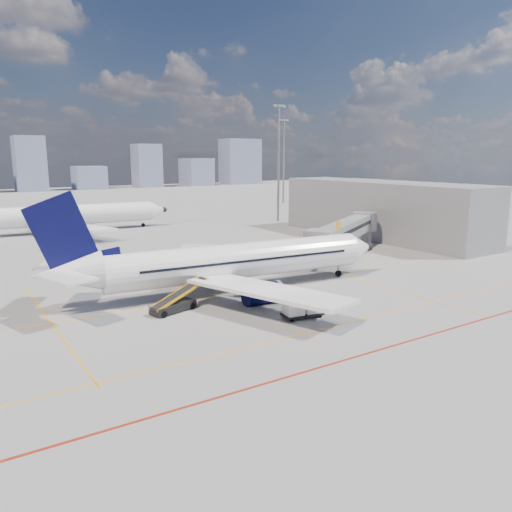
{
  "coord_description": "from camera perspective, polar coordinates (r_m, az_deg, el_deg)",
  "views": [
    {
      "loc": [
        -27.7,
        -36.88,
        14.5
      ],
      "look_at": [
        0.76,
        6.91,
        4.0
      ],
      "focal_mm": 35.0,
      "sensor_mm": 36.0,
      "label": 1
    }
  ],
  "objects": [
    {
      "name": "apron_markings",
      "position": [
        45.09,
        6.13,
        -7.45
      ],
      "size": [
        90.0,
        35.12,
        0.01
      ],
      "color": "orange",
      "rests_on": "ground"
    },
    {
      "name": "ground",
      "position": [
        48.35,
        3.73,
        -6.11
      ],
      "size": [
        420.0,
        420.0,
        0.0
      ],
      "primitive_type": "plane",
      "color": "gray",
      "rests_on": "ground"
    },
    {
      "name": "floodlight_mast_far",
      "position": [
        157.14,
        3.19,
        11.02
      ],
      "size": [
        3.2,
        0.61,
        25.45
      ],
      "color": "gray",
      "rests_on": "ground"
    },
    {
      "name": "baggage_tug",
      "position": [
        49.14,
        5.14,
        -5.03
      ],
      "size": [
        2.21,
        1.64,
        1.39
      ],
      "rotation": [
        0.0,
        0.0,
        -0.24
      ],
      "color": "white",
      "rests_on": "ground"
    },
    {
      "name": "floodlight_mast_ne",
      "position": [
        112.95,
        2.59,
        10.9
      ],
      "size": [
        3.2,
        0.61,
        25.45
      ],
      "color": "gray",
      "rests_on": "ground"
    },
    {
      "name": "cargo_dolly",
      "position": [
        45.79,
        5.34,
        -5.67
      ],
      "size": [
        3.95,
        2.27,
        2.04
      ],
      "rotation": [
        0.0,
        0.0,
        -0.18
      ],
      "color": "black",
      "rests_on": "ground"
    },
    {
      "name": "main_aircraft",
      "position": [
        53.73,
        -3.42,
        -0.77
      ],
      "size": [
        39.71,
        34.55,
        11.6
      ],
      "rotation": [
        0.0,
        0.0,
        -0.09
      ],
      "color": "white",
      "rests_on": "ground"
    },
    {
      "name": "terminal_block",
      "position": [
        92.85,
        14.05,
        5.16
      ],
      "size": [
        10.0,
        42.0,
        10.0
      ],
      "color": "gray",
      "rests_on": "ground"
    },
    {
      "name": "second_aircraft",
      "position": [
        103.04,
        -21.06,
        4.33
      ],
      "size": [
        40.87,
        35.59,
        11.91
      ],
      "rotation": [
        0.0,
        0.0,
        -0.05
      ],
      "color": "white",
      "rests_on": "ground"
    },
    {
      "name": "jet_bridge",
      "position": [
        75.04,
        10.47,
        2.94
      ],
      "size": [
        23.55,
        15.78,
        6.3
      ],
      "color": "gray",
      "rests_on": "ground"
    },
    {
      "name": "belt_loader",
      "position": [
        48.08,
        -9.3,
        -5.48
      ],
      "size": [
        6.58,
        3.15,
        2.65
      ],
      "rotation": [
        0.0,
        0.0,
        0.28
      ],
      "color": "black",
      "rests_on": "ground"
    },
    {
      "name": "ramp_worker",
      "position": [
        47.64,
        7.76,
        -5.36
      ],
      "size": [
        0.68,
        0.76,
        1.75
      ],
      "primitive_type": "imported",
      "rotation": [
        0.0,
        0.0,
        1.04
      ],
      "color": "gold",
      "rests_on": "ground"
    }
  ]
}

